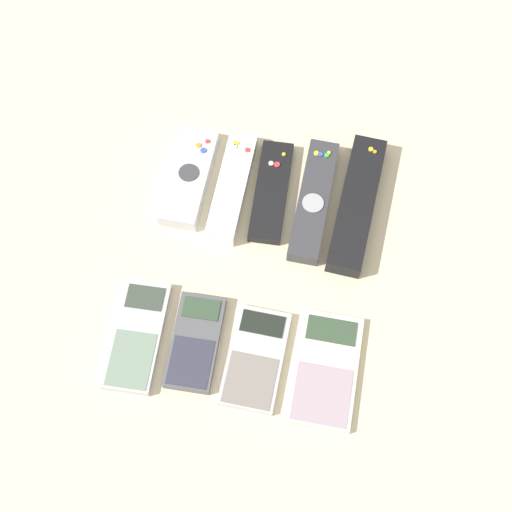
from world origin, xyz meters
TOP-DOWN VIEW (x-y plane):
  - ground_plane at (0.00, 0.00)m, footprint 3.00×3.00m
  - remote_0 at (-0.12, 0.14)m, footprint 0.06×0.16m
  - remote_1 at (-0.06, 0.13)m, footprint 0.04×0.18m
  - remote_2 at (0.00, 0.14)m, footprint 0.06×0.17m
  - remote_3 at (0.06, 0.14)m, footprint 0.04×0.19m
  - remote_4 at (0.13, 0.14)m, footprint 0.06×0.22m
  - calculator_0 at (-0.13, -0.11)m, footprint 0.07×0.16m
  - calculator_1 at (-0.05, -0.10)m, footprint 0.07×0.13m
  - calculator_2 at (0.03, -0.11)m, footprint 0.07×0.14m
  - calculator_3 at (0.12, -0.10)m, footprint 0.09×0.16m

SIDE VIEW (x-z plane):
  - ground_plane at x=0.00m, z-range 0.00..0.00m
  - calculator_3 at x=0.12m, z-range 0.00..0.01m
  - calculator_2 at x=0.03m, z-range 0.00..0.01m
  - calculator_0 at x=-0.13m, z-range 0.00..0.01m
  - calculator_1 at x=-0.05m, z-range 0.00..0.02m
  - remote_2 at x=0.00m, z-range 0.00..0.02m
  - remote_3 at x=0.06m, z-range 0.00..0.02m
  - remote_1 at x=-0.06m, z-range 0.00..0.02m
  - remote_0 at x=-0.12m, z-range 0.00..0.03m
  - remote_4 at x=0.13m, z-range 0.00..0.03m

